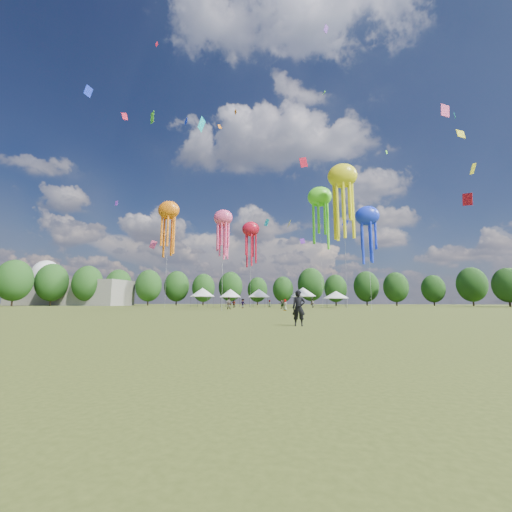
# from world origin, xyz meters

# --- Properties ---
(ground) EXTENTS (300.00, 300.00, 0.00)m
(ground) POSITION_xyz_m (0.00, 0.00, 0.00)
(ground) COLOR #384416
(ground) RESTS_ON ground
(observer_main) EXTENTS (0.70, 0.50, 1.78)m
(observer_main) POSITION_xyz_m (8.75, -1.28, 0.89)
(observer_main) COLOR black
(observer_main) RESTS_ON ground
(spectator_near) EXTENTS (0.95, 0.75, 1.91)m
(spectator_near) POSITION_xyz_m (-5.09, 31.54, 0.95)
(spectator_near) COLOR gray
(spectator_near) RESTS_ON ground
(spectators_far) EXTENTS (16.55, 30.81, 1.81)m
(spectators_far) POSITION_xyz_m (-0.92, 43.54, 0.85)
(spectators_far) COLOR gray
(spectators_far) RESTS_ON ground
(festival_tents) EXTENTS (35.96, 9.93, 4.45)m
(festival_tents) POSITION_xyz_m (-3.97, 53.56, 3.19)
(festival_tents) COLOR #47474C
(festival_tents) RESTS_ON ground
(show_kites) EXTENTS (45.50, 25.71, 27.45)m
(show_kites) POSITION_xyz_m (1.45, 43.42, 19.22)
(show_kites) COLOR red
(show_kites) RESTS_ON ground
(small_kites) EXTENTS (70.86, 60.37, 45.52)m
(small_kites) POSITION_xyz_m (-0.98, 42.22, 28.14)
(small_kites) COLOR red
(small_kites) RESTS_ON ground
(treeline) EXTENTS (201.57, 95.24, 13.43)m
(treeline) POSITION_xyz_m (-3.87, 62.51, 6.54)
(treeline) COLOR #38281C
(treeline) RESTS_ON ground
(hangar) EXTENTS (40.00, 12.00, 8.00)m
(hangar) POSITION_xyz_m (-72.00, 72.00, 4.00)
(hangar) COLOR gray
(hangar) RESTS_ON ground
(radome) EXTENTS (9.00, 9.00, 16.00)m
(radome) POSITION_xyz_m (-88.00, 78.00, 9.99)
(radome) COLOR white
(radome) RESTS_ON ground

